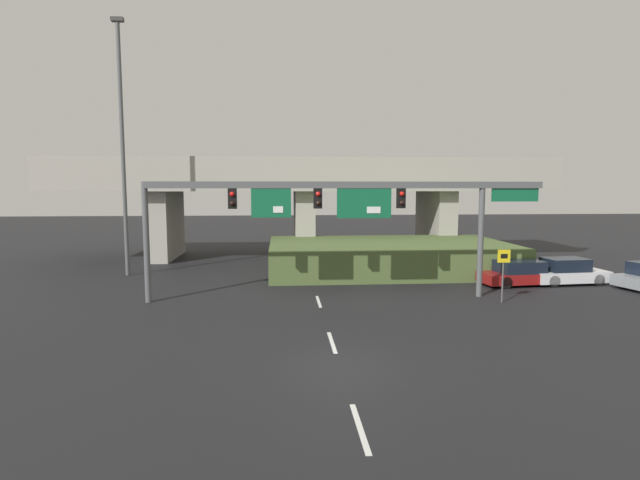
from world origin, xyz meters
TOP-DOWN VIEW (x-y plane):
  - ground_plane at (0.00, 0.00)m, footprint 160.00×160.00m
  - lane_markings at (0.00, 11.46)m, footprint 0.14×33.43m
  - signal_gantry at (1.06, 8.85)m, footprint 19.05×0.44m
  - speed_limit_sign at (8.56, 7.51)m, footprint 0.60×0.11m
  - highway_light_pole_near at (-11.15, 16.31)m, footprint 0.70×0.36m
  - overpass_bridge at (0.00, 23.78)m, footprint 36.73×8.09m
  - grass_embankment at (5.11, 16.80)m, footprint 15.13×9.08m
  - parked_sedan_near_right at (11.44, 11.50)m, footprint 4.76×2.28m
  - parked_sedan_mid_right at (14.12, 11.61)m, footprint 4.40×2.08m

SIDE VIEW (x-z plane):
  - ground_plane at x=0.00m, z-range 0.00..0.00m
  - lane_markings at x=0.00m, z-range 0.00..0.01m
  - parked_sedan_near_right at x=11.44m, z-range -0.05..1.31m
  - parked_sedan_mid_right at x=14.12m, z-range -0.06..1.39m
  - grass_embankment at x=5.11m, z-range 0.00..1.85m
  - speed_limit_sign at x=8.56m, z-range 0.38..2.93m
  - signal_gantry at x=1.06m, z-range 1.85..7.50m
  - overpass_bridge at x=0.00m, z-range 1.35..8.82m
  - highway_light_pole_near at x=-11.15m, z-range 0.38..15.58m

